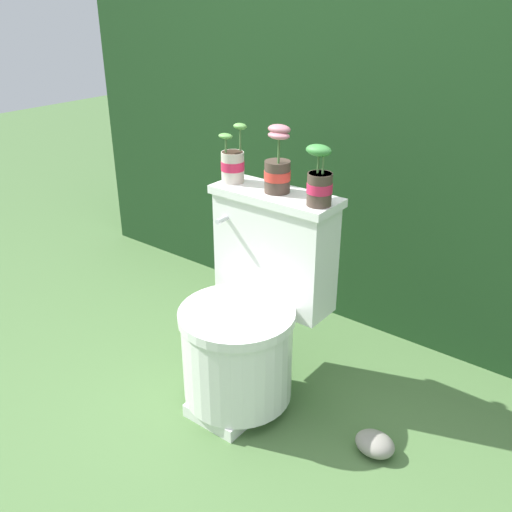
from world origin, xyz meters
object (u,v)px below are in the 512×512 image
potted_plant_left (233,163)px  potted_plant_midleft (278,168)px  potted_plant_middle (320,181)px  garden_stone (375,444)px  toilet (250,319)px

potted_plant_left → potted_plant_midleft: (0.20, 0.00, 0.02)m
potted_plant_left → potted_plant_midleft: size_ratio=0.89×
potted_plant_middle → potted_plant_left: bearing=177.5°
potted_plant_left → garden_stone: potted_plant_left is taller
toilet → potted_plant_middle: 0.59m
potted_plant_left → potted_plant_midleft: potted_plant_midleft is taller
toilet → potted_plant_left: 0.59m
toilet → potted_plant_midleft: (0.01, 0.15, 0.55)m
potted_plant_midleft → potted_plant_middle: 0.19m
potted_plant_midleft → garden_stone: bearing=-14.5°
potted_plant_midleft → potted_plant_middle: potted_plant_midleft is taller
toilet → garden_stone: 0.62m
toilet → potted_plant_left: (-0.20, 0.15, 0.53)m
toilet → garden_stone: bearing=1.3°
potted_plant_middle → garden_stone: 0.93m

